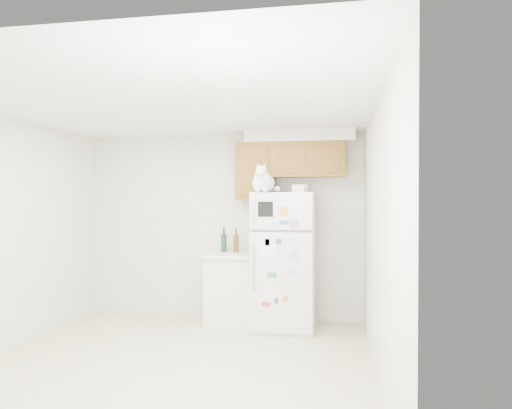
% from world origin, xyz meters
% --- Properties ---
extents(ground_plane, '(3.80, 4.00, 0.01)m').
position_xyz_m(ground_plane, '(0.00, 0.00, -0.01)').
color(ground_plane, beige).
extents(room_shell, '(3.84, 4.04, 2.52)m').
position_xyz_m(room_shell, '(0.12, 0.24, 1.67)').
color(room_shell, silver).
rests_on(room_shell, ground_plane).
extents(refrigerator, '(0.76, 0.78, 1.70)m').
position_xyz_m(refrigerator, '(0.90, 1.61, 0.85)').
color(refrigerator, silver).
rests_on(refrigerator, ground_plane).
extents(base_counter, '(0.64, 0.64, 0.92)m').
position_xyz_m(base_counter, '(0.21, 1.68, 0.46)').
color(base_counter, white).
rests_on(base_counter, ground_plane).
extents(cat, '(0.33, 0.49, 0.34)m').
position_xyz_m(cat, '(0.67, 1.35, 1.83)').
color(cat, white).
rests_on(cat, refrigerator).
extents(storage_box_back, '(0.19, 0.14, 0.10)m').
position_xyz_m(storage_box_back, '(1.10, 1.67, 1.75)').
color(storage_box_back, white).
rests_on(storage_box_back, refrigerator).
extents(storage_box_front, '(0.16, 0.12, 0.09)m').
position_xyz_m(storage_box_front, '(1.09, 1.47, 1.74)').
color(storage_box_front, white).
rests_on(storage_box_front, refrigerator).
extents(bottle_green, '(0.08, 0.08, 0.33)m').
position_xyz_m(bottle_green, '(0.07, 1.81, 1.08)').
color(bottle_green, '#19381E').
rests_on(bottle_green, base_counter).
extents(bottle_amber, '(0.07, 0.07, 0.31)m').
position_xyz_m(bottle_amber, '(0.24, 1.78, 1.08)').
color(bottle_amber, '#593814').
rests_on(bottle_amber, base_counter).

